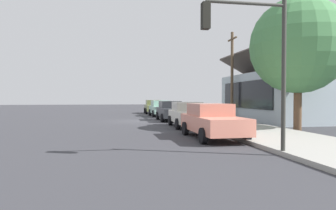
{
  "coord_description": "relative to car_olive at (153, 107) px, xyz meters",
  "views": [
    {
      "loc": [
        23.77,
        -1.71,
        1.87
      ],
      "look_at": [
        -1.85,
        2.79,
        1.23
      ],
      "focal_mm": 32.1,
      "sensor_mm": 36.0,
      "label": 1
    }
  ],
  "objects": [
    {
      "name": "car_charcoal",
      "position": [
        11.21,
        -0.02,
        -0.0
      ],
      "size": [
        4.65,
        2.05,
        1.59
      ],
      "rotation": [
        0.0,
        0.0,
        -0.01
      ],
      "color": "#2D3035",
      "rests_on": "ground"
    },
    {
      "name": "sidewalk_curb",
      "position": [
        11.44,
        2.87,
        -0.74
      ],
      "size": [
        60.0,
        4.2,
        0.16
      ],
      "primitive_type": "cube",
      "color": "#A3A099",
      "rests_on": "ground"
    },
    {
      "name": "fire_hydrant_red",
      "position": [
        17.57,
        1.47,
        -0.32
      ],
      "size": [
        0.22,
        0.22,
        0.71
      ],
      "color": "red",
      "rests_on": "sidewalk_curb"
    },
    {
      "name": "car_olive",
      "position": [
        0.0,
        0.0,
        0.0
      ],
      "size": [
        4.73,
        2.22,
        1.59
      ],
      "rotation": [
        0.0,
        0.0,
        -0.04
      ],
      "color": "olive",
      "rests_on": "ground"
    },
    {
      "name": "storefront_building",
      "position": [
        12.45,
        9.25,
        1.24
      ],
      "size": [
        11.55,
        7.01,
        5.75
      ],
      "color": "#ADBCC6",
      "rests_on": "ground"
    },
    {
      "name": "shade_tree",
      "position": [
        19.74,
        5.74,
        3.97
      ],
      "size": [
        5.39,
        5.39,
        7.5
      ],
      "color": "brown",
      "rests_on": "ground"
    },
    {
      "name": "car_seafoam",
      "position": [
        5.38,
        0.04,
        -0.0
      ],
      "size": [
        4.42,
        2.1,
        1.59
      ],
      "rotation": [
        0.0,
        0.0,
        0.01
      ],
      "color": "#9ED1BC",
      "rests_on": "ground"
    },
    {
      "name": "ground_plane",
      "position": [
        11.44,
        -2.73,
        -0.82
      ],
      "size": [
        120.0,
        120.0,
        0.0
      ],
      "primitive_type": "plane",
      "color": "#38383D"
    },
    {
      "name": "car_coral",
      "position": [
        21.99,
        -0.06,
        0.0
      ],
      "size": [
        4.75,
        2.13,
        1.59
      ],
      "rotation": [
        0.0,
        0.0,
        0.02
      ],
      "color": "#EA8C75",
      "rests_on": "ground"
    },
    {
      "name": "utility_pole_wooden",
      "position": [
        10.69,
        5.47,
        3.11
      ],
      "size": [
        1.8,
        0.24,
        7.5
      ],
      "color": "brown",
      "rests_on": "ground"
    },
    {
      "name": "traffic_light_main",
      "position": [
        26.38,
        -0.19,
        2.67
      ],
      "size": [
        0.37,
        2.79,
        5.2
      ],
      "color": "#383833",
      "rests_on": "ground"
    },
    {
      "name": "car_ivory",
      "position": [
        16.63,
        0.11,
        -0.0
      ],
      "size": [
        4.41,
        2.17,
        1.59
      ],
      "rotation": [
        0.0,
        0.0,
        -0.02
      ],
      "color": "silver",
      "rests_on": "ground"
    }
  ]
}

